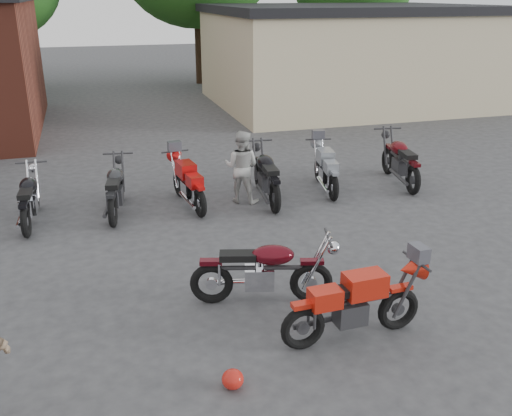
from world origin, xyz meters
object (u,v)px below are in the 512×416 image
object	(u,v)px
row_bike_3	(115,186)
row_bike_6	(326,167)
row_bike_7	(400,158)
vintage_motorcycle	(264,267)
sportbike	(356,301)
row_bike_5	(266,173)
person_light	(242,167)
row_bike_2	(29,196)
row_bike_4	(188,181)
helmet	(233,379)

from	to	relation	value
row_bike_3	row_bike_6	size ratio (longest dim) A/B	1.04
row_bike_3	row_bike_7	size ratio (longest dim) A/B	0.92
vintage_motorcycle	sportbike	size ratio (longest dim) A/B	1.04
row_bike_5	row_bike_7	world-z (taller)	row_bike_7
person_light	row_bike_2	world-z (taller)	person_light
row_bike_4	row_bike_5	world-z (taller)	row_bike_5
helmet	person_light	size ratio (longest dim) A/B	0.16
person_light	row_bike_2	size ratio (longest dim) A/B	0.81
row_bike_2	row_bike_5	world-z (taller)	row_bike_5
row_bike_4	row_bike_5	distance (m)	1.67
row_bike_2	row_bike_7	world-z (taller)	row_bike_7
person_light	row_bike_3	xyz separation A→B (m)	(-2.61, 0.07, -0.20)
person_light	row_bike_6	bearing A→B (deg)	-142.09
sportbike	row_bike_2	distance (m)	6.90
person_light	row_bike_7	distance (m)	3.87
row_bike_4	row_bike_6	world-z (taller)	same
sportbike	row_bike_6	distance (m)	5.94
row_bike_3	row_bike_6	xyz separation A→B (m)	(4.62, 0.10, -0.02)
person_light	row_bike_2	xyz separation A→B (m)	(-4.25, 0.01, -0.22)
row_bike_2	row_bike_7	size ratio (longest dim) A/B	0.90
row_bike_4	row_bike_6	bearing A→B (deg)	-95.85
row_bike_5	row_bike_4	bearing A→B (deg)	90.65
row_bike_5	row_bike_3	bearing A→B (deg)	92.74
row_bike_2	row_bike_5	xyz separation A→B (m)	(4.77, -0.07, 0.06)
helmet	row_bike_6	world-z (taller)	row_bike_6
row_bike_3	row_bike_6	distance (m)	4.62
row_bike_4	row_bike_3	bearing A→B (deg)	82.10
helmet	row_bike_4	xyz separation A→B (m)	(0.60, 6.01, 0.43)
vintage_motorcycle	sportbike	xyz separation A→B (m)	(0.84, -1.20, -0.02)
vintage_motorcycle	row_bike_6	world-z (taller)	vintage_motorcycle
sportbike	row_bike_3	bearing A→B (deg)	113.11
vintage_motorcycle	helmet	world-z (taller)	vintage_motorcycle
sportbike	helmet	size ratio (longest dim) A/B	7.45
person_light	row_bike_7	world-z (taller)	person_light
helmet	row_bike_3	world-z (taller)	row_bike_3
row_bike_4	helmet	bearing A→B (deg)	166.45
vintage_motorcycle	row_bike_7	world-z (taller)	row_bike_7
helmet	row_bike_2	world-z (taller)	row_bike_2
row_bike_2	row_bike_7	xyz separation A→B (m)	(8.11, 0.13, 0.06)
row_bike_4	vintage_motorcycle	bearing A→B (deg)	176.39
row_bike_2	row_bike_5	distance (m)	4.77
row_bike_2	row_bike_4	bearing A→B (deg)	-86.03
person_light	row_bike_3	distance (m)	2.62
person_light	row_bike_7	xyz separation A→B (m)	(3.86, 0.14, -0.15)
row_bike_3	vintage_motorcycle	bearing A→B (deg)	-148.01
person_light	row_bike_6	world-z (taller)	person_light
sportbike	row_bike_5	world-z (taller)	row_bike_5
row_bike_6	row_bike_7	size ratio (longest dim) A/B	0.89
row_bike_6	helmet	bearing A→B (deg)	158.19
sportbike	row_bike_3	world-z (taller)	row_bike_3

